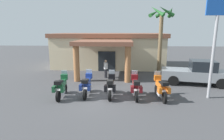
% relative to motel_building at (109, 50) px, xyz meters
% --- Properties ---
extents(ground_plane, '(80.00, 80.00, 0.00)m').
position_rel_motel_building_xyz_m(ground_plane, '(-0.04, -10.52, -2.00)').
color(ground_plane, '#424244').
extents(motel_building, '(12.92, 10.92, 3.91)m').
position_rel_motel_building_xyz_m(motel_building, '(0.00, 0.00, 0.00)').
color(motel_building, beige).
rests_on(motel_building, ground_plane).
extents(motorcycle_green, '(0.72, 2.21, 1.61)m').
position_rel_motel_building_xyz_m(motorcycle_green, '(-2.30, -10.81, -1.30)').
color(motorcycle_green, black).
rests_on(motorcycle_green, ground_plane).
extents(motorcycle_blue, '(0.70, 2.21, 1.61)m').
position_rel_motel_building_xyz_m(motorcycle_blue, '(-0.72, -10.41, -1.30)').
color(motorcycle_blue, black).
rests_on(motorcycle_blue, ground_plane).
extents(motorcycle_black, '(0.71, 2.21, 1.61)m').
position_rel_motel_building_xyz_m(motorcycle_black, '(0.86, -10.53, -1.30)').
color(motorcycle_black, black).
rests_on(motorcycle_black, ground_plane).
extents(motorcycle_maroon, '(0.71, 2.21, 1.61)m').
position_rel_motel_building_xyz_m(motorcycle_maroon, '(2.44, -10.61, -1.30)').
color(motorcycle_maroon, black).
rests_on(motorcycle_maroon, ground_plane).
extents(motorcycle_orange, '(0.74, 2.21, 1.61)m').
position_rel_motel_building_xyz_m(motorcycle_orange, '(4.02, -10.70, -1.30)').
color(motorcycle_orange, black).
rests_on(motorcycle_orange, ground_plane).
extents(pedestrian, '(0.37, 0.43, 1.67)m').
position_rel_motel_building_xyz_m(pedestrian, '(0.11, -5.74, -1.04)').
color(pedestrian, black).
rests_on(pedestrian, ground_plane).
extents(pickup_truck_gray, '(5.47, 2.87, 1.95)m').
position_rel_motel_building_xyz_m(pickup_truck_gray, '(7.53, -7.32, -1.06)').
color(pickup_truck_gray, black).
rests_on(pickup_truck_gray, ground_plane).
extents(palm_tree_near_portico, '(2.34, 2.42, 6.48)m').
position_rel_motel_building_xyz_m(palm_tree_near_portico, '(5.14, -4.42, 2.58)').
color(palm_tree_near_portico, brown).
rests_on(palm_tree_near_portico, ground_plane).
extents(roadside_sign, '(1.40, 0.18, 6.20)m').
position_rel_motel_building_xyz_m(roadside_sign, '(7.11, -10.42, 2.18)').
color(roadside_sign, '#99999E').
rests_on(roadside_sign, ground_plane).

